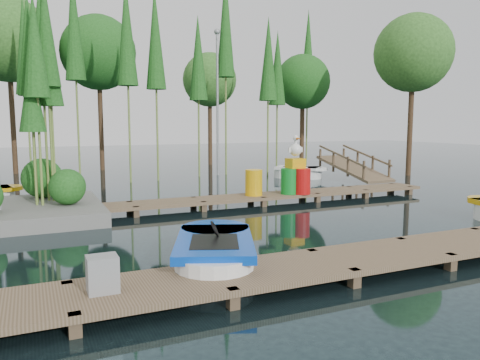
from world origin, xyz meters
name	(u,v)px	position (x,y,z in m)	size (l,w,h in m)	color
ground_plane	(230,225)	(0.00, 0.00, 0.00)	(90.00, 90.00, 0.00)	#1A2D32
near_dock	(332,263)	(0.00, -4.50, 0.23)	(18.00, 1.50, 0.50)	brown
far_dock	(228,199)	(1.00, 2.50, 0.23)	(15.00, 1.20, 0.50)	brown
tree_screen	(91,42)	(-2.04, 10.60, 6.12)	(34.42, 18.53, 10.31)	#3F2B1B
lamp_rear	(217,90)	(4.00, 11.00, 4.26)	(0.30, 0.30, 7.25)	gray
ramp	(353,167)	(9.00, 6.50, 0.59)	(1.50, 3.94, 1.49)	brown
boat_blue	(215,256)	(-1.77, -3.44, 0.29)	(2.32, 3.23, 0.99)	white
boat_white_far	(299,172)	(7.09, 8.22, 0.28)	(2.65, 2.68, 1.23)	white
utility_cabinet	(103,274)	(-3.86, -4.50, 0.56)	(0.42, 0.36, 0.52)	gray
yellow_barrel	(254,183)	(1.89, 2.50, 0.72)	(0.56, 0.56, 0.84)	#DDA10B
drum_cluster	(297,176)	(3.42, 2.35, 0.87)	(1.13, 1.03, 1.95)	#0D7B23
seagull_post	(289,177)	(3.22, 2.50, 0.84)	(0.50, 0.27, 0.80)	gray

